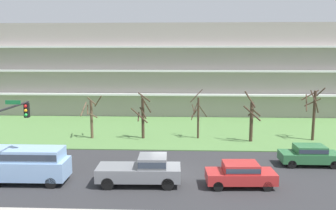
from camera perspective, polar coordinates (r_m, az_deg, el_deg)
The scene contains 13 objects.
ground at distance 25.01m, azimuth 0.31°, elevation -11.35°, with size 160.00×160.00×0.00m, color #2D2D30.
grass_lawn_strip at distance 38.46m, azimuth 1.13°, elevation -4.17°, with size 80.00×16.00×0.08m, color #547F42.
apartment_building at distance 51.15m, azimuth 1.53°, elevation 5.95°, with size 50.22×12.12×12.38m.
tree_far_left at distance 35.25m, azimuth -12.49°, elevation -1.82°, with size 2.07×1.90×4.38m.
tree_left at distance 34.30m, azimuth -4.17°, elevation -1.84°, with size 1.99×1.60×4.79m.
tree_center at distance 34.49m, azimuth 4.90°, elevation -1.71°, with size 1.71×1.72×4.94m.
tree_right at distance 33.97m, azimuth 13.57°, elevation -2.27°, with size 1.78×1.38×4.99m.
tree_far_right at distance 36.42m, azimuth 22.81°, elevation -0.96°, with size 1.91×1.68×5.29m.
pickup_gray_near_left at distance 22.93m, azimuth -4.20°, elevation -10.56°, with size 5.46×2.16×1.95m.
sedan_red_center_left at distance 23.12m, azimuth 11.83°, elevation -10.94°, with size 4.48×2.00×1.57m.
sedan_green_center_right at distance 28.77m, azimuth 22.25°, elevation -7.51°, with size 4.40×1.81×1.57m.
van_blue_near_right at distance 24.83m, azimuth -22.05°, elevation -8.75°, with size 5.22×2.06×2.36m.
traffic_signal_mast at distance 21.36m, azimuth -24.92°, elevation -4.51°, with size 0.90×4.48×5.86m.
Camera 1 is at (0.91, -23.50, 8.52)m, focal length 37.07 mm.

